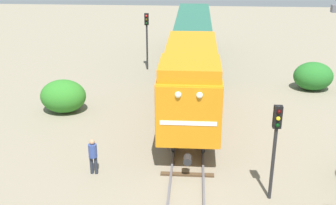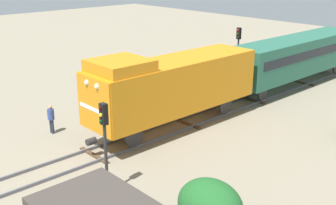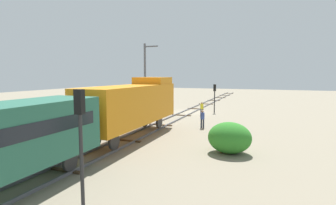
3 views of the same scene
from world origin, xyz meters
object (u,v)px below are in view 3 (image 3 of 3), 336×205
(locomotive, at_px, (133,103))
(worker_by_signal, at_px, (202,118))
(traffic_signal_mid, at_px, (137,95))
(relay_hut, at_px, (120,103))
(traffic_signal_far, at_px, (81,127))
(traffic_signal_near, at_px, (215,93))
(worker_near_track, at_px, (202,108))
(catenary_mast, at_px, (145,77))

(locomotive, relative_size, worker_by_signal, 6.82)
(traffic_signal_mid, height_order, relay_hut, traffic_signal_mid)
(traffic_signal_far, bearing_deg, traffic_signal_near, -89.15)
(worker_near_track, bearing_deg, locomotive, -153.64)
(worker_near_track, distance_m, catenary_mast, 8.24)
(locomotive, height_order, catenary_mast, catenary_mast)
(relay_hut, bearing_deg, traffic_signal_near, -150.23)
(locomotive, relative_size, catenary_mast, 1.30)
(catenary_mast, bearing_deg, traffic_signal_mid, 106.40)
(worker_by_signal, xyz_separation_m, catenary_mast, (9.14, -6.67, 3.71))
(traffic_signal_near, distance_m, traffic_signal_mid, 11.41)
(traffic_signal_mid, relative_size, catenary_mast, 0.46)
(traffic_signal_mid, distance_m, relay_hut, 5.39)
(traffic_signal_mid, relative_size, worker_near_track, 2.40)
(traffic_signal_near, distance_m, traffic_signal_far, 26.83)
(locomotive, bearing_deg, traffic_signal_near, -101.09)
(traffic_signal_far, xyz_separation_m, worker_by_signal, (-0.60, -16.10, -2.11))
(locomotive, xyz_separation_m, catenary_mast, (4.94, -12.27, 1.93))
(traffic_signal_mid, bearing_deg, catenary_mast, -73.60)
(traffic_signal_near, relative_size, relay_hut, 1.06)
(traffic_signal_mid, bearing_deg, traffic_signal_far, 111.77)
(relay_hut, bearing_deg, catenary_mast, -141.01)
(traffic_signal_near, relative_size, traffic_signal_far, 0.83)
(catenary_mast, bearing_deg, worker_near_track, -177.03)
(traffic_signal_mid, xyz_separation_m, traffic_signal_far, (-7.00, 17.52, 0.27))
(relay_hut, bearing_deg, locomotive, 126.31)
(traffic_signal_far, height_order, relay_hut, traffic_signal_far)
(traffic_signal_mid, relative_size, traffic_signal_far, 0.91)
(locomotive, bearing_deg, traffic_signal_far, 108.93)
(relay_hut, bearing_deg, traffic_signal_far, 118.20)
(worker_near_track, bearing_deg, traffic_signal_mid, 171.24)
(traffic_signal_near, relative_size, traffic_signal_mid, 0.91)
(locomotive, relative_size, traffic_signal_mid, 2.85)
(locomotive, height_order, relay_hut, locomotive)
(traffic_signal_near, distance_m, relay_hut, 12.39)
(worker_near_track, height_order, relay_hut, relay_hut)
(traffic_signal_far, relative_size, relay_hut, 1.28)
(catenary_mast, bearing_deg, traffic_signal_near, -153.55)
(catenary_mast, bearing_deg, locomotive, 111.94)
(relay_hut, bearing_deg, worker_by_signal, 158.53)
(traffic_signal_near, bearing_deg, locomotive, 78.91)
(traffic_signal_mid, distance_m, catenary_mast, 5.78)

